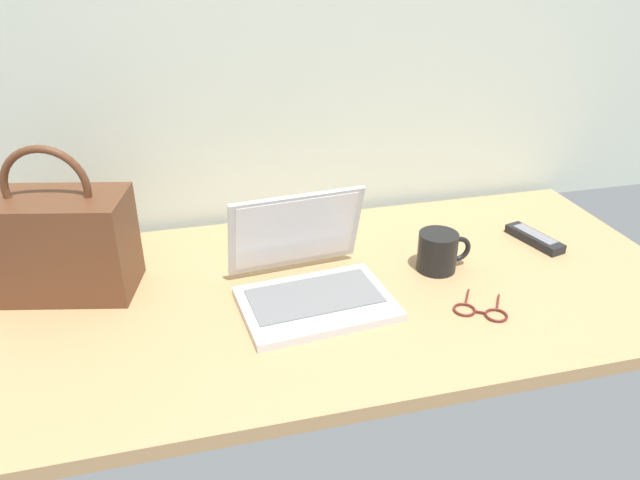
{
  "coord_description": "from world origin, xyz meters",
  "views": [
    {
      "loc": [
        -0.3,
        -1.09,
        0.73
      ],
      "look_at": [
        -0.03,
        0.0,
        0.15
      ],
      "focal_mm": 33.71,
      "sensor_mm": 36.0,
      "label": 1
    }
  ],
  "objects_px": {
    "laptop": "(309,278)",
    "handbag": "(58,242)",
    "coffee_mug": "(439,251)",
    "eyeglasses": "(480,311)",
    "remote_control_near": "(534,238)"
  },
  "relations": [
    {
      "from": "laptop",
      "to": "handbag",
      "type": "relative_size",
      "value": 1.0
    },
    {
      "from": "laptop",
      "to": "coffee_mug",
      "type": "distance_m",
      "value": 0.32
    },
    {
      "from": "coffee_mug",
      "to": "eyeglasses",
      "type": "relative_size",
      "value": 0.94
    },
    {
      "from": "laptop",
      "to": "remote_control_near",
      "type": "distance_m",
      "value": 0.62
    },
    {
      "from": "remote_control_near",
      "to": "eyeglasses",
      "type": "xyz_separation_m",
      "value": [
        -0.28,
        -0.25,
        -0.01
      ]
    },
    {
      "from": "eyeglasses",
      "to": "handbag",
      "type": "distance_m",
      "value": 0.9
    },
    {
      "from": "remote_control_near",
      "to": "handbag",
      "type": "height_order",
      "value": "handbag"
    },
    {
      "from": "laptop",
      "to": "coffee_mug",
      "type": "xyz_separation_m",
      "value": [
        0.32,
        0.04,
        0.0
      ]
    },
    {
      "from": "laptop",
      "to": "remote_control_near",
      "type": "bearing_deg",
      "value": 9.56
    },
    {
      "from": "laptop",
      "to": "eyeglasses",
      "type": "relative_size",
      "value": 2.43
    },
    {
      "from": "laptop",
      "to": "eyeglasses",
      "type": "bearing_deg",
      "value": -24.72
    },
    {
      "from": "remote_control_near",
      "to": "handbag",
      "type": "relative_size",
      "value": 0.5
    },
    {
      "from": "coffee_mug",
      "to": "eyeglasses",
      "type": "height_order",
      "value": "coffee_mug"
    },
    {
      "from": "remote_control_near",
      "to": "eyeglasses",
      "type": "distance_m",
      "value": 0.38
    },
    {
      "from": "coffee_mug",
      "to": "eyeglasses",
      "type": "xyz_separation_m",
      "value": [
        0.01,
        -0.19,
        -0.04
      ]
    }
  ]
}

